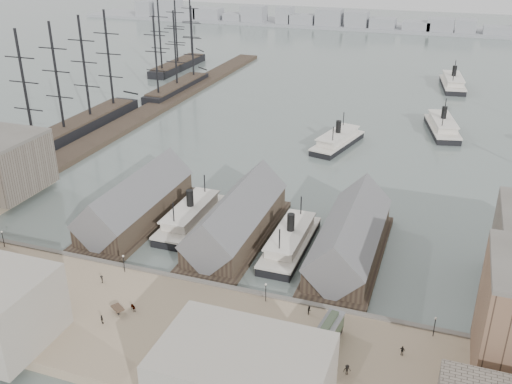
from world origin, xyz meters
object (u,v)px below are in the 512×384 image
at_px(ferry_docked_west, 191,216).
at_px(horse_cart_center, 127,308).
at_px(tram, 326,337).
at_px(horse_cart_right, 296,356).

height_order(ferry_docked_west, horse_cart_center, ferry_docked_west).
bearing_deg(tram, horse_cart_center, -168.29).
distance_m(ferry_docked_west, horse_cart_center, 38.38).
xyz_separation_m(tram, horse_cart_center, (-35.95, -2.57, -1.21)).
xyz_separation_m(ferry_docked_west, horse_cart_right, (37.57, -40.15, 0.62)).
height_order(ferry_docked_west, tram, ferry_docked_west).
relative_size(tram, horse_cart_center, 2.39).
relative_size(horse_cart_center, horse_cart_right, 0.97).
bearing_deg(ferry_docked_west, tram, -40.56).
xyz_separation_m(ferry_docked_west, horse_cart_center, (5.43, -37.99, 0.56)).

